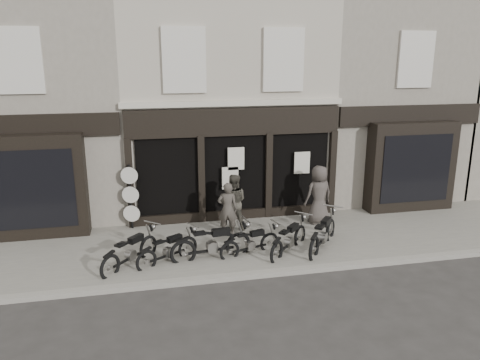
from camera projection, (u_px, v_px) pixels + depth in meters
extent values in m
plane|color=#2D2B28|center=(256.00, 256.00, 13.34)|extent=(90.00, 90.00, 0.00)
cube|color=slate|center=(249.00, 242.00, 14.17)|extent=(30.00, 4.20, 0.12)
cube|color=gray|center=(268.00, 273.00, 12.14)|extent=(30.00, 0.25, 0.13)
cube|color=#A79F8F|center=(219.00, 94.00, 17.94)|extent=(7.20, 6.00, 8.20)
cube|color=black|center=(235.00, 122.00, 15.20)|extent=(7.10, 0.18, 0.90)
cube|color=black|center=(235.00, 179.00, 15.76)|extent=(6.50, 0.10, 2.95)
cube|color=black|center=(236.00, 216.00, 16.03)|extent=(7.10, 0.20, 0.44)
cube|color=#BEB7A5|center=(235.00, 103.00, 15.07)|extent=(7.30, 0.22, 0.18)
cube|color=beige|center=(184.00, 60.00, 14.40)|extent=(1.35, 0.12, 2.00)
cube|color=black|center=(184.00, 60.00, 14.43)|extent=(1.05, 0.06, 1.70)
cube|color=beige|center=(283.00, 60.00, 15.05)|extent=(1.35, 0.12, 2.00)
cube|color=black|center=(283.00, 60.00, 15.08)|extent=(1.05, 0.06, 1.70)
cube|color=black|center=(130.00, 184.00, 14.97)|extent=(0.22, 0.22, 3.00)
cube|color=black|center=(201.00, 180.00, 15.44)|extent=(0.22, 0.22, 3.00)
cube|color=black|center=(269.00, 177.00, 15.91)|extent=(0.22, 0.22, 3.00)
cube|color=black|center=(332.00, 173.00, 16.38)|extent=(0.22, 0.22, 3.00)
cube|color=silver|center=(236.00, 159.00, 15.40)|extent=(0.55, 0.04, 0.75)
cube|color=silver|center=(302.00, 163.00, 15.93)|extent=(0.55, 0.04, 0.75)
cube|color=silver|center=(230.00, 178.00, 15.53)|extent=(0.55, 0.04, 0.75)
cube|color=gray|center=(43.00, 97.00, 16.65)|extent=(5.50, 6.00, 8.20)
cube|color=black|center=(31.00, 187.00, 14.11)|extent=(3.20, 0.70, 3.20)
cube|color=black|center=(29.00, 190.00, 13.78)|extent=(2.60, 0.06, 2.40)
cube|color=black|center=(27.00, 126.00, 13.93)|extent=(5.40, 0.16, 0.70)
cube|color=beige|center=(19.00, 61.00, 13.44)|extent=(1.30, 0.10, 1.90)
cube|color=black|center=(19.00, 61.00, 13.47)|extent=(1.00, 0.06, 1.60)
cube|color=gray|center=(371.00, 91.00, 19.23)|extent=(5.50, 6.00, 8.20)
cube|color=black|center=(411.00, 166.00, 16.69)|extent=(3.20, 0.70, 3.20)
cube|color=black|center=(416.00, 169.00, 16.36)|extent=(2.60, 0.06, 2.40)
cube|color=black|center=(411.00, 115.00, 16.51)|extent=(5.40, 0.16, 0.70)
cube|color=beige|center=(416.00, 60.00, 16.03)|extent=(1.30, 0.10, 1.90)
cube|color=black|center=(415.00, 60.00, 16.05)|extent=(1.00, 0.06, 1.60)
torus|color=black|center=(148.00, 247.00, 13.10)|extent=(0.53, 0.57, 0.69)
torus|color=black|center=(110.00, 267.00, 11.88)|extent=(0.53, 0.57, 0.69)
cube|color=black|center=(130.00, 258.00, 12.50)|extent=(0.84, 0.93, 0.06)
cube|color=gray|center=(131.00, 255.00, 12.50)|extent=(0.30, 0.30, 0.26)
cube|color=black|center=(136.00, 239.00, 12.60)|extent=(0.44, 0.46, 0.17)
cube|color=black|center=(121.00, 244.00, 12.12)|extent=(0.35, 0.36, 0.06)
cylinder|color=gray|center=(152.00, 223.00, 13.12)|extent=(0.46, 0.42, 0.04)
torus|color=black|center=(188.00, 247.00, 13.16)|extent=(0.59, 0.40, 0.63)
torus|color=black|center=(146.00, 261.00, 12.27)|extent=(0.59, 0.40, 0.63)
cube|color=black|center=(168.00, 255.00, 12.73)|extent=(0.98, 0.61, 0.06)
cube|color=gray|center=(168.00, 253.00, 12.72)|extent=(0.28, 0.26, 0.24)
cube|color=black|center=(175.00, 238.00, 12.77)|extent=(0.45, 0.36, 0.16)
cube|color=black|center=(158.00, 242.00, 12.42)|extent=(0.34, 0.30, 0.06)
cylinder|color=gray|center=(193.00, 225.00, 13.14)|extent=(0.31, 0.48, 0.03)
torus|color=black|center=(238.00, 245.00, 13.20)|extent=(0.75, 0.21, 0.75)
torus|color=black|center=(183.00, 253.00, 12.66)|extent=(0.75, 0.21, 0.75)
cube|color=black|center=(211.00, 250.00, 12.94)|extent=(1.30, 0.24, 0.07)
cube|color=gray|center=(212.00, 247.00, 12.92)|extent=(0.29, 0.23, 0.29)
cube|color=black|center=(221.00, 232.00, 12.91)|extent=(0.53, 0.26, 0.19)
cube|color=black|center=(199.00, 233.00, 12.69)|extent=(0.36, 0.27, 0.07)
cylinder|color=gray|center=(246.00, 220.00, 13.09)|extent=(0.13, 0.64, 0.04)
torus|color=black|center=(269.00, 243.00, 13.53)|extent=(0.61, 0.26, 0.61)
torus|color=black|center=(230.00, 252.00, 12.91)|extent=(0.61, 0.26, 0.61)
cube|color=black|center=(250.00, 248.00, 13.23)|extent=(1.04, 0.36, 0.05)
cube|color=gray|center=(250.00, 246.00, 13.22)|extent=(0.25, 0.22, 0.23)
cube|color=black|center=(257.00, 233.00, 13.23)|extent=(0.44, 0.27, 0.15)
cube|color=black|center=(242.00, 235.00, 12.98)|extent=(0.31, 0.25, 0.05)
cylinder|color=gray|center=(275.00, 222.00, 13.47)|extent=(0.19, 0.51, 0.03)
torus|color=black|center=(300.00, 236.00, 13.94)|extent=(0.54, 0.54, 0.67)
torus|color=black|center=(277.00, 253.00, 12.77)|extent=(0.54, 0.54, 0.67)
cube|color=black|center=(289.00, 245.00, 13.37)|extent=(0.87, 0.87, 0.06)
cube|color=gray|center=(289.00, 242.00, 13.36)|extent=(0.29, 0.29, 0.26)
cube|color=black|center=(293.00, 228.00, 13.46)|extent=(0.44, 0.44, 0.17)
cube|color=black|center=(284.00, 232.00, 13.00)|extent=(0.35, 0.35, 0.06)
cylinder|color=gray|center=(304.00, 213.00, 13.95)|extent=(0.43, 0.43, 0.04)
torus|color=black|center=(330.00, 231.00, 14.28)|extent=(0.54, 0.63, 0.74)
torus|color=black|center=(314.00, 249.00, 12.93)|extent=(0.54, 0.63, 0.74)
cube|color=black|center=(322.00, 241.00, 13.62)|extent=(0.85, 1.04, 0.06)
cube|color=gray|center=(323.00, 238.00, 13.61)|extent=(0.32, 0.32, 0.28)
cube|color=black|center=(326.00, 222.00, 13.73)|extent=(0.46, 0.50, 0.18)
cube|color=black|center=(320.00, 227.00, 13.19)|extent=(0.37, 0.39, 0.06)
cylinder|color=gray|center=(333.00, 206.00, 14.30)|extent=(0.51, 0.43, 0.04)
imported|color=#413C36|center=(228.00, 209.00, 14.38)|extent=(0.69, 0.52, 1.69)
imported|color=#3E3B32|center=(233.00, 202.00, 14.88)|extent=(1.02, 0.87, 1.81)
imported|color=#433C38|center=(319.00, 195.00, 15.42)|extent=(1.06, 0.80, 1.96)
cylinder|color=black|center=(133.00, 231.00, 15.20)|extent=(0.35, 0.35, 0.06)
cylinder|color=black|center=(131.00, 199.00, 14.91)|extent=(0.07, 0.07, 2.24)
cylinder|color=black|center=(129.00, 175.00, 14.69)|extent=(0.54, 0.16, 0.54)
cylinder|color=beige|center=(129.00, 176.00, 14.66)|extent=(0.53, 0.13, 0.54)
cylinder|color=black|center=(130.00, 195.00, 14.85)|extent=(0.54, 0.16, 0.54)
cylinder|color=beige|center=(130.00, 195.00, 14.83)|extent=(0.53, 0.13, 0.54)
cylinder|color=black|center=(132.00, 213.00, 15.01)|extent=(0.54, 0.16, 0.54)
cylinder|color=beige|center=(132.00, 214.00, 14.99)|extent=(0.53, 0.13, 0.54)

